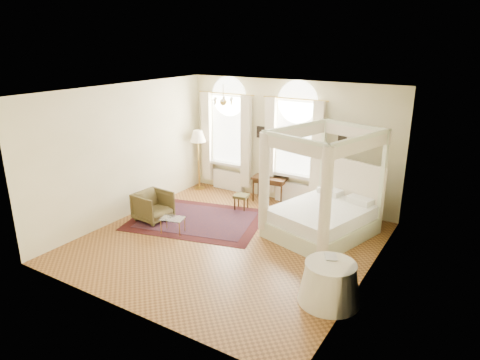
# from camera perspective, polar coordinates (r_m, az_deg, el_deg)

# --- Properties ---
(ground) EXTENTS (6.00, 6.00, 0.00)m
(ground) POSITION_cam_1_polar(r_m,az_deg,el_deg) (9.60, -1.55, -8.22)
(ground) COLOR brown
(ground) RESTS_ON ground
(room_walls) EXTENTS (6.00, 6.00, 6.00)m
(room_walls) POSITION_cam_1_polar(r_m,az_deg,el_deg) (8.90, -1.66, 3.26)
(room_walls) COLOR #FFF1C2
(room_walls) RESTS_ON ground
(window_left) EXTENTS (1.62, 0.27, 3.29)m
(window_left) POSITION_cam_1_polar(r_m,az_deg,el_deg) (12.36, -1.70, 5.20)
(window_left) COLOR white
(window_left) RESTS_ON room_walls
(window_right) EXTENTS (1.62, 0.27, 3.29)m
(window_right) POSITION_cam_1_polar(r_m,az_deg,el_deg) (11.37, 7.20, 3.90)
(window_right) COLOR white
(window_right) RESTS_ON room_walls
(chandelier) EXTENTS (0.51, 0.45, 0.50)m
(chandelier) POSITION_cam_1_polar(r_m,az_deg,el_deg) (10.18, -2.25, 10.50)
(chandelier) COLOR #B6923C
(chandelier) RESTS_ON room_walls
(wall_pictures) EXTENTS (2.54, 0.03, 0.39)m
(wall_pictures) POSITION_cam_1_polar(r_m,az_deg,el_deg) (11.41, 6.97, 6.04)
(wall_pictures) COLOR black
(wall_pictures) RESTS_ON room_walls
(canopy_bed) EXTENTS (2.38, 2.67, 2.45)m
(canopy_bed) POSITION_cam_1_polar(r_m,az_deg,el_deg) (9.87, 10.81, -4.24)
(canopy_bed) COLOR beige
(canopy_bed) RESTS_ON ground
(nightstand) EXTENTS (0.46, 0.43, 0.56)m
(nightstand) POSITION_cam_1_polar(r_m,az_deg,el_deg) (10.93, 16.65, -4.02)
(nightstand) COLOR #331E0E
(nightstand) RESTS_ON ground
(nightstand_lamp) EXTENTS (0.28, 0.28, 0.41)m
(nightstand_lamp) POSITION_cam_1_polar(r_m,az_deg,el_deg) (10.78, 16.95, -1.24)
(nightstand_lamp) COLOR #B6923C
(nightstand_lamp) RESTS_ON nightstand
(writing_desk) EXTENTS (0.98, 0.59, 0.70)m
(writing_desk) POSITION_cam_1_polar(r_m,az_deg,el_deg) (11.73, 3.99, -0.10)
(writing_desk) COLOR #331E0E
(writing_desk) RESTS_ON ground
(laptop) EXTENTS (0.41, 0.33, 0.03)m
(laptop) POSITION_cam_1_polar(r_m,az_deg,el_deg) (11.80, 4.12, 0.61)
(laptop) COLOR black
(laptop) RESTS_ON writing_desk
(stool) EXTENTS (0.41, 0.41, 0.41)m
(stool) POSITION_cam_1_polar(r_m,az_deg,el_deg) (11.22, 0.17, -2.30)
(stool) COLOR #47401E
(stool) RESTS_ON ground
(armchair) EXTENTS (0.85, 0.82, 0.72)m
(armchair) POSITION_cam_1_polar(r_m,az_deg,el_deg) (10.78, -11.51, -3.44)
(armchair) COLOR #483D1F
(armchair) RESTS_ON ground
(coffee_table) EXTENTS (0.61, 0.50, 0.36)m
(coffee_table) POSITION_cam_1_polar(r_m,az_deg,el_deg) (10.01, -8.97, -5.24)
(coffee_table) COLOR silver
(coffee_table) RESTS_ON ground
(floor_lamp) EXTENTS (0.46, 0.46, 1.78)m
(floor_lamp) POSITION_cam_1_polar(r_m,az_deg,el_deg) (12.52, -5.62, 5.45)
(floor_lamp) COLOR #B6923C
(floor_lamp) RESTS_ON ground
(oriental_rug) EXTENTS (3.66, 3.01, 0.01)m
(oriental_rug) POSITION_cam_1_polar(r_m,az_deg,el_deg) (10.75, -5.75, -5.27)
(oriental_rug) COLOR #3A0D0E
(oriental_rug) RESTS_ON ground
(side_table) EXTENTS (1.06, 1.06, 0.73)m
(side_table) POSITION_cam_1_polar(r_m,az_deg,el_deg) (7.61, 11.86, -13.26)
(side_table) COLOR white
(side_table) RESTS_ON ground
(book) EXTENTS (0.31, 0.33, 0.03)m
(book) POSITION_cam_1_polar(r_m,az_deg,el_deg) (7.59, 11.26, -9.98)
(book) COLOR black
(book) RESTS_ON side_table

